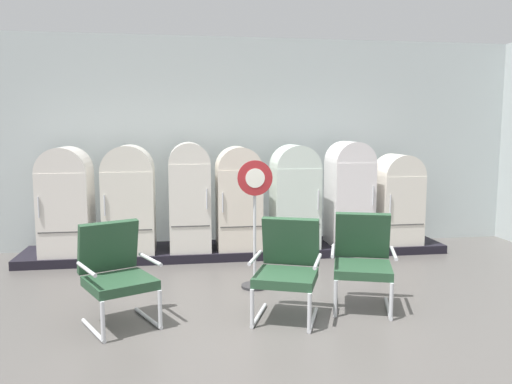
{
  "coord_description": "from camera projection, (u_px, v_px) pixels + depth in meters",
  "views": [
    {
      "loc": [
        -0.87,
        -4.46,
        1.9
      ],
      "look_at": [
        0.23,
        2.75,
        0.97
      ],
      "focal_mm": 35.89,
      "sensor_mm": 36.0,
      "label": 1
    }
  ],
  "objects": [
    {
      "name": "armchair_center",
      "position": [
        288.0,
        265.0,
        5.11
      ],
      "size": [
        0.81,
        0.86,
        0.98
      ],
      "color": "silver",
      "rests_on": "ground"
    },
    {
      "name": "sign_stand",
      "position": [
        255.0,
        229.0,
        6.0
      ],
      "size": [
        0.41,
        0.32,
        1.52
      ],
      "color": "#2D2D30",
      "rests_on": "ground"
    },
    {
      "name": "refrigerator_0",
      "position": [
        66.0,
        198.0,
        7.14
      ],
      "size": [
        0.68,
        0.72,
        1.5
      ],
      "color": "silver",
      "rests_on": "display_plinth"
    },
    {
      "name": "armchair_left",
      "position": [
        116.0,
        270.0,
        4.93
      ],
      "size": [
        0.84,
        0.88,
        0.98
      ],
      "color": "silver",
      "rests_on": "ground"
    },
    {
      "name": "display_plinth",
      "position": [
        238.0,
        250.0,
        7.7
      ],
      "size": [
        6.24,
        0.95,
        0.12
      ],
      "primitive_type": "cube",
      "color": "black",
      "rests_on": "ground"
    },
    {
      "name": "refrigerator_1",
      "position": [
        129.0,
        196.0,
        7.26
      ],
      "size": [
        0.71,
        0.7,
        1.52
      ],
      "color": "silver",
      "rests_on": "display_plinth"
    },
    {
      "name": "armchair_right",
      "position": [
        362.0,
        258.0,
        5.42
      ],
      "size": [
        0.79,
        0.85,
        0.98
      ],
      "color": "silver",
      "rests_on": "ground"
    },
    {
      "name": "refrigerator_4",
      "position": [
        295.0,
        193.0,
        7.61
      ],
      "size": [
        0.66,
        0.67,
        1.52
      ],
      "color": "silver",
      "rests_on": "display_plinth"
    },
    {
      "name": "back_wall",
      "position": [
        233.0,
        143.0,
        8.12
      ],
      "size": [
        11.76,
        0.12,
        3.28
      ],
      "color": "#B5BFBF",
      "rests_on": "ground"
    },
    {
      "name": "refrigerator_3",
      "position": [
        238.0,
        195.0,
        7.46
      ],
      "size": [
        0.64,
        0.63,
        1.5
      ],
      "color": "silver",
      "rests_on": "display_plinth"
    },
    {
      "name": "refrigerator_2",
      "position": [
        190.0,
        193.0,
        7.39
      ],
      "size": [
        0.58,
        0.71,
        1.56
      ],
      "color": "silver",
      "rests_on": "display_plinth"
    },
    {
      "name": "refrigerator_5",
      "position": [
        349.0,
        190.0,
        7.73
      ],
      "size": [
        0.61,
        0.68,
        1.56
      ],
      "color": "white",
      "rests_on": "display_plinth"
    },
    {
      "name": "refrigerator_6",
      "position": [
        398.0,
        196.0,
        7.84
      ],
      "size": [
        0.63,
        0.63,
        1.36
      ],
      "color": "silver",
      "rests_on": "display_plinth"
    },
    {
      "name": "ground",
      "position": [
        276.0,
        336.0,
        4.74
      ],
      "size": [
        12.0,
        10.0,
        0.05
      ],
      "primitive_type": "cube",
      "color": "#514D4A"
    }
  ]
}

